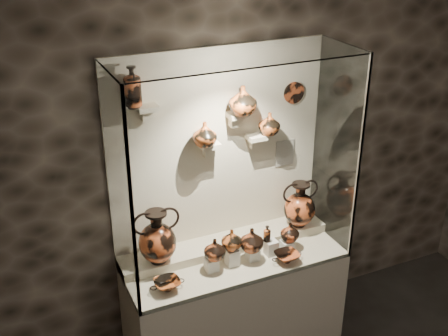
{
  "coord_description": "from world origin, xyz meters",
  "views": [
    {
      "loc": [
        -1.56,
        -1.03,
        3.29
      ],
      "look_at": [
        -0.05,
        2.27,
        1.57
      ],
      "focal_mm": 45.0,
      "sensor_mm": 36.0,
      "label": 1
    }
  ],
  "objects_px": {
    "amphora_right": "(300,204)",
    "jug_b": "(232,239)",
    "jug_a": "(215,249)",
    "kylix_left": "(167,284)",
    "ovoid_vase_b": "(243,100)",
    "amphora_left": "(157,237)",
    "jug_e": "(290,232)",
    "lekythos_small": "(267,233)",
    "lekythos_tall": "(132,85)",
    "jug_c": "(252,240)",
    "ovoid_vase_c": "(269,124)",
    "kylix_right": "(287,256)",
    "ovoid_vase_a": "(205,134)"
  },
  "relations": [
    {
      "from": "jug_a",
      "to": "ovoid_vase_a",
      "type": "xyz_separation_m",
      "value": [
        0.05,
        0.27,
        0.79
      ]
    },
    {
      "from": "jug_b",
      "to": "jug_e",
      "type": "height_order",
      "value": "jug_b"
    },
    {
      "from": "jug_a",
      "to": "lekythos_small",
      "type": "relative_size",
      "value": 1.1
    },
    {
      "from": "amphora_left",
      "to": "jug_a",
      "type": "relative_size",
      "value": 2.49
    },
    {
      "from": "jug_c",
      "to": "ovoid_vase_b",
      "type": "xyz_separation_m",
      "value": [
        0.04,
        0.25,
        1.01
      ]
    },
    {
      "from": "amphora_right",
      "to": "kylix_right",
      "type": "relative_size",
      "value": 1.63
    },
    {
      "from": "jug_e",
      "to": "lekythos_small",
      "type": "bearing_deg",
      "value": 161.85
    },
    {
      "from": "jug_a",
      "to": "ovoid_vase_b",
      "type": "bearing_deg",
      "value": 33.5
    },
    {
      "from": "ovoid_vase_c",
      "to": "jug_a",
      "type": "bearing_deg",
      "value": -151.33
    },
    {
      "from": "amphora_right",
      "to": "ovoid_vase_a",
      "type": "xyz_separation_m",
      "value": [
        -0.79,
        0.07,
        0.72
      ]
    },
    {
      "from": "amphora_right",
      "to": "lekythos_tall",
      "type": "distance_m",
      "value": 1.71
    },
    {
      "from": "jug_b",
      "to": "jug_c",
      "type": "relative_size",
      "value": 0.86
    },
    {
      "from": "jug_e",
      "to": "ovoid_vase_a",
      "type": "xyz_separation_m",
      "value": [
        -0.59,
        0.25,
        0.82
      ]
    },
    {
      "from": "jug_c",
      "to": "ovoid_vase_c",
      "type": "distance_m",
      "value": 0.88
    },
    {
      "from": "amphora_left",
      "to": "amphora_right",
      "type": "xyz_separation_m",
      "value": [
        1.21,
        0.01,
        -0.02
      ]
    },
    {
      "from": "jug_e",
      "to": "jug_a",
      "type": "bearing_deg",
      "value": 165.31
    },
    {
      "from": "lekythos_small",
      "to": "kylix_left",
      "type": "xyz_separation_m",
      "value": [
        -0.84,
        -0.1,
        -0.15
      ]
    },
    {
      "from": "kylix_right",
      "to": "ovoid_vase_b",
      "type": "distance_m",
      "value": 1.22
    },
    {
      "from": "jug_a",
      "to": "kylix_left",
      "type": "height_order",
      "value": "jug_a"
    },
    {
      "from": "amphora_right",
      "to": "jug_b",
      "type": "distance_m",
      "value": 0.71
    },
    {
      "from": "ovoid_vase_b",
      "to": "jug_c",
      "type": "bearing_deg",
      "value": -93.05
    },
    {
      "from": "ovoid_vase_a",
      "to": "ovoid_vase_b",
      "type": "relative_size",
      "value": 0.86
    },
    {
      "from": "lekythos_small",
      "to": "jug_a",
      "type": "bearing_deg",
      "value": -174.18
    },
    {
      "from": "jug_c",
      "to": "ovoid_vase_c",
      "type": "relative_size",
      "value": 1.11
    },
    {
      "from": "jug_b",
      "to": "jug_e",
      "type": "distance_m",
      "value": 0.5
    },
    {
      "from": "kylix_right",
      "to": "ovoid_vase_a",
      "type": "height_order",
      "value": "ovoid_vase_a"
    },
    {
      "from": "lekythos_small",
      "to": "ovoid_vase_b",
      "type": "xyz_separation_m",
      "value": [
        -0.11,
        0.23,
        1.0
      ]
    },
    {
      "from": "kylix_left",
      "to": "ovoid_vase_a",
      "type": "distance_m",
      "value": 1.09
    },
    {
      "from": "amphora_right",
      "to": "jug_e",
      "type": "height_order",
      "value": "amphora_right"
    },
    {
      "from": "kylix_right",
      "to": "ovoid_vase_c",
      "type": "relative_size",
      "value": 1.38
    },
    {
      "from": "lekythos_small",
      "to": "amphora_left",
      "type": "bearing_deg",
      "value": 171.4
    },
    {
      "from": "lekythos_small",
      "to": "ovoid_vase_a",
      "type": "distance_m",
      "value": 0.91
    },
    {
      "from": "amphora_left",
      "to": "jug_c",
      "type": "distance_m",
      "value": 0.7
    },
    {
      "from": "amphora_right",
      "to": "kylix_left",
      "type": "xyz_separation_m",
      "value": [
        -1.23,
        -0.28,
        -0.21
      ]
    },
    {
      "from": "lekythos_small",
      "to": "ovoid_vase_b",
      "type": "bearing_deg",
      "value": 117.89
    },
    {
      "from": "jug_c",
      "to": "kylix_right",
      "type": "height_order",
      "value": "jug_c"
    },
    {
      "from": "amphora_right",
      "to": "jug_c",
      "type": "bearing_deg",
      "value": -152.79
    },
    {
      "from": "ovoid_vase_a",
      "to": "ovoid_vase_c",
      "type": "distance_m",
      "value": 0.52
    },
    {
      "from": "jug_c",
      "to": "kylix_right",
      "type": "distance_m",
      "value": 0.3
    },
    {
      "from": "jug_c",
      "to": "kylix_left",
      "type": "relative_size",
      "value": 0.79
    },
    {
      "from": "jug_a",
      "to": "ovoid_vase_b",
      "type": "distance_m",
      "value": 1.09
    },
    {
      "from": "amphora_left",
      "to": "kylix_left",
      "type": "xyz_separation_m",
      "value": [
        -0.02,
        -0.26,
        -0.23
      ]
    },
    {
      "from": "lekythos_small",
      "to": "lekythos_tall",
      "type": "distance_m",
      "value": 1.51
    },
    {
      "from": "amphora_left",
      "to": "kylix_left",
      "type": "height_order",
      "value": "amphora_left"
    },
    {
      "from": "ovoid_vase_b",
      "to": "lekythos_tall",
      "type": "bearing_deg",
      "value": -178.03
    },
    {
      "from": "amphora_left",
      "to": "ovoid_vase_b",
      "type": "relative_size",
      "value": 1.97
    },
    {
      "from": "ovoid_vase_c",
      "to": "jug_c",
      "type": "bearing_deg",
      "value": -131.49
    },
    {
      "from": "jug_a",
      "to": "ovoid_vase_b",
      "type": "relative_size",
      "value": 0.79
    },
    {
      "from": "amphora_left",
      "to": "jug_b",
      "type": "xyz_separation_m",
      "value": [
        0.52,
        -0.16,
        -0.07
      ]
    },
    {
      "from": "amphora_left",
      "to": "ovoid_vase_c",
      "type": "distance_m",
      "value": 1.17
    }
  ]
}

